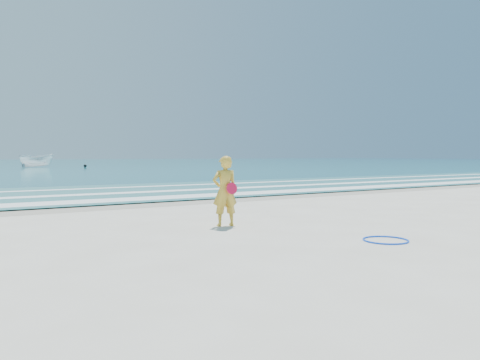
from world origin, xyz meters
TOP-DOWN VIEW (x-y plane):
  - ground at (0.00, 0.00)m, footprint 400.00×400.00m
  - wet_sand at (0.00, 9.00)m, footprint 400.00×2.40m
  - shallow at (0.00, 14.00)m, footprint 400.00×10.00m
  - foam_near at (0.00, 10.30)m, footprint 400.00×1.40m
  - foam_mid at (0.00, 13.20)m, footprint 400.00×0.90m
  - foam_far at (0.00, 16.50)m, footprint 400.00×0.60m
  - hoop at (1.27, 0.06)m, footprint 0.97×0.97m
  - boat at (4.60, 61.63)m, footprint 5.02×3.15m
  - buoy at (10.01, 57.89)m, footprint 0.40×0.40m
  - woman at (-0.35, 3.31)m, footprint 0.65×0.49m

SIDE VIEW (x-z plane):
  - ground at x=0.00m, z-range 0.00..0.00m
  - wet_sand at x=0.00m, z-range 0.00..0.00m
  - hoop at x=1.27m, z-range 0.00..0.03m
  - shallow at x=0.00m, z-range 0.04..0.05m
  - foam_near at x=0.00m, z-range 0.05..0.06m
  - foam_mid at x=0.00m, z-range 0.05..0.06m
  - foam_far at x=0.00m, z-range 0.05..0.06m
  - buoy at x=10.01m, z-range 0.04..0.44m
  - woman at x=-0.35m, z-range 0.00..1.60m
  - boat at x=4.60m, z-range 0.04..1.86m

